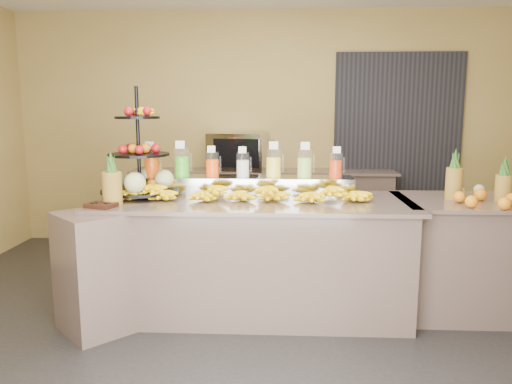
# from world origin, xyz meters

# --- Properties ---
(ground) EXTENTS (6.00, 6.00, 0.00)m
(ground) POSITION_xyz_m (0.00, 0.00, 0.00)
(ground) COLOR black
(ground) RESTS_ON ground
(room_envelope) EXTENTS (6.04, 5.02, 2.82)m
(room_envelope) POSITION_xyz_m (0.19, 0.79, 1.88)
(room_envelope) COLOR olive
(room_envelope) RESTS_ON ground
(buffet_counter) EXTENTS (2.75, 1.25, 0.93)m
(buffet_counter) POSITION_xyz_m (-0.12, 0.26, 0.47)
(buffet_counter) COLOR gray
(buffet_counter) RESTS_ON ground
(right_counter) EXTENTS (1.08, 0.88, 0.93)m
(right_counter) POSITION_xyz_m (1.70, 0.40, 0.47)
(right_counter) COLOR gray
(right_counter) RESTS_ON ground
(back_ledge) EXTENTS (3.10, 0.55, 0.93)m
(back_ledge) POSITION_xyz_m (0.00, 2.25, 0.47)
(back_ledge) COLOR gray
(back_ledge) RESTS_ON ground
(pitcher_tray) EXTENTS (1.85, 0.30, 0.15)m
(pitcher_tray) POSITION_xyz_m (-0.11, 0.58, 1.01)
(pitcher_tray) COLOR gray
(pitcher_tray) RESTS_ON buffet_counter
(juice_pitcher_orange_a) EXTENTS (0.13, 0.13, 0.31)m
(juice_pitcher_orange_a) POSITION_xyz_m (-0.89, 0.58, 1.18)
(juice_pitcher_orange_a) COLOR silver
(juice_pitcher_orange_a) RESTS_ON pitcher_tray
(juice_pitcher_green) EXTENTS (0.13, 0.14, 0.32)m
(juice_pitcher_green) POSITION_xyz_m (-0.63, 0.58, 1.19)
(juice_pitcher_green) COLOR silver
(juice_pitcher_green) RESTS_ON pitcher_tray
(juice_pitcher_orange_b) EXTENTS (0.11, 0.12, 0.27)m
(juice_pitcher_orange_b) POSITION_xyz_m (-0.37, 0.58, 1.17)
(juice_pitcher_orange_b) COLOR silver
(juice_pitcher_orange_b) RESTS_ON pitcher_tray
(juice_pitcher_milk) EXTENTS (0.11, 0.11, 0.27)m
(juice_pitcher_milk) POSITION_xyz_m (-0.11, 0.58, 1.17)
(juice_pitcher_milk) COLOR silver
(juice_pitcher_milk) RESTS_ON pitcher_tray
(juice_pitcher_lemon) EXTENTS (0.13, 0.13, 0.31)m
(juice_pitcher_lemon) POSITION_xyz_m (0.15, 0.58, 1.19)
(juice_pitcher_lemon) COLOR silver
(juice_pitcher_lemon) RESTS_ON pitcher_tray
(juice_pitcher_lime) EXTENTS (0.13, 0.13, 0.31)m
(juice_pitcher_lime) POSITION_xyz_m (0.41, 0.58, 1.18)
(juice_pitcher_lime) COLOR silver
(juice_pitcher_lime) RESTS_ON pitcher_tray
(juice_pitcher_orange_c) EXTENTS (0.11, 0.12, 0.27)m
(juice_pitcher_orange_c) POSITION_xyz_m (0.67, 0.58, 1.17)
(juice_pitcher_orange_c) COLOR silver
(juice_pitcher_orange_c) RESTS_ON pitcher_tray
(banana_heap) EXTENTS (2.03, 0.18, 0.17)m
(banana_heap) POSITION_xyz_m (-0.13, 0.29, 1.00)
(banana_heap) COLOR yellow
(banana_heap) RESTS_ON buffet_counter
(fruit_stand) EXTENTS (0.69, 0.69, 0.90)m
(fruit_stand) POSITION_xyz_m (-0.91, 0.41, 1.16)
(fruit_stand) COLOR black
(fruit_stand) RESTS_ON buffet_counter
(condiment_caddy) EXTENTS (0.24, 0.21, 0.03)m
(condiment_caddy) POSITION_xyz_m (-1.11, -0.05, 0.95)
(condiment_caddy) COLOR black
(condiment_caddy) RESTS_ON buffet_counter
(pineapple_left_a) EXTENTS (0.15, 0.15, 0.41)m
(pineapple_left_a) POSITION_xyz_m (-1.06, 0.06, 1.08)
(pineapple_left_a) COLOR brown
(pineapple_left_a) RESTS_ON buffet_counter
(pineapple_left_b) EXTENTS (0.12, 0.12, 0.38)m
(pineapple_left_b) POSITION_xyz_m (-0.90, 0.77, 1.07)
(pineapple_left_b) COLOR brown
(pineapple_left_b) RESTS_ON buffet_counter
(right_fruit_pile) EXTENTS (0.48, 0.46, 0.25)m
(right_fruit_pile) POSITION_xyz_m (1.75, 0.28, 1.01)
(right_fruit_pile) COLOR brown
(right_fruit_pile) RESTS_ON right_counter
(oven_warmer) EXTENTS (0.71, 0.54, 0.44)m
(oven_warmer) POSITION_xyz_m (-0.30, 2.25, 1.15)
(oven_warmer) COLOR gray
(oven_warmer) RESTS_ON back_ledge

